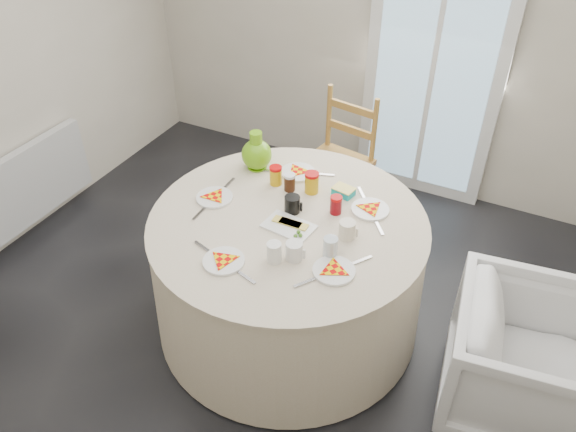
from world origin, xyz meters
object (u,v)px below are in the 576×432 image
at_px(table, 288,273).
at_px(green_pitcher, 257,154).
at_px(radiator, 32,183).
at_px(armchair, 530,357).
at_px(wooden_chair, 336,165).

height_order(table, green_pitcher, green_pitcher).
distance_m(radiator, armchair, 3.40).
relative_size(armchair, green_pitcher, 3.23).
relative_size(wooden_chair, armchair, 1.28).
bearing_deg(green_pitcher, armchair, -0.04).
distance_m(radiator, green_pitcher, 1.76).
bearing_deg(radiator, green_pitcher, 13.07).
height_order(table, wooden_chair, wooden_chair).
distance_m(armchair, green_pitcher, 1.86).
bearing_deg(radiator, table, -0.00).
bearing_deg(table, armchair, -0.33).
bearing_deg(radiator, armchair, -0.13).
bearing_deg(armchair, radiator, 82.64).
distance_m(table, wooden_chair, 1.09).
distance_m(table, green_pitcher, 0.75).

